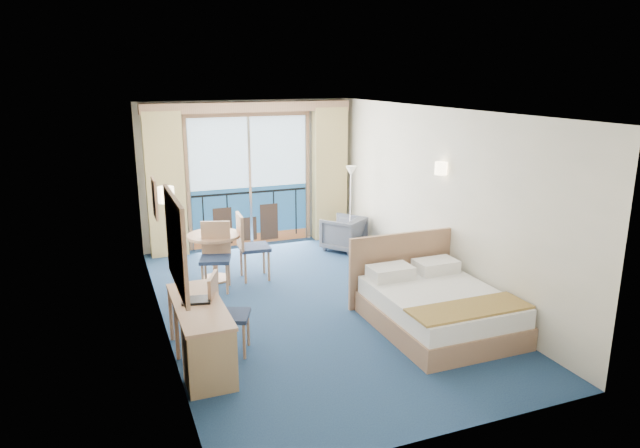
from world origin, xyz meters
The scene contains 22 objects.
floor centered at (0.00, 0.00, 0.00)m, with size 6.50×6.50×0.00m, color navy.
room_walls centered at (0.00, 0.00, 1.78)m, with size 4.04×6.54×2.72m.
balcony_door centered at (-0.01, 3.22, 1.14)m, with size 2.36×0.03×2.52m.
curtain_left centered at (-1.55, 3.07, 1.28)m, with size 0.65×0.22×2.55m, color #D2BE74.
curtain_right centered at (1.55, 3.07, 1.28)m, with size 0.65×0.22×2.55m, color #D2BE74.
pelmet centered at (0.00, 3.10, 2.58)m, with size 3.80×0.25×0.18m, color #AB7D5C.
mirror centered at (-1.97, -1.50, 1.55)m, with size 0.05×1.25×0.95m.
wall_print centered at (-1.97, 0.45, 1.60)m, with size 0.04×0.42×0.52m.
sconce_left centered at (-1.94, -0.60, 1.85)m, with size 0.18×0.18×0.18m, color #FFE5B2.
sconce_right centered at (1.94, -0.15, 1.85)m, with size 0.18×0.18×0.18m, color #FFE5B2.
bed centered at (1.24, -1.27, 0.29)m, with size 1.62×1.93×1.02m.
nightstand centered at (1.78, 0.19, 0.27)m, with size 0.41×0.39×0.53m, color tan.
phone centered at (1.74, 0.19, 0.57)m, with size 0.17×0.13×0.07m, color white.
armchair centered at (1.48, 2.22, 0.31)m, with size 0.66×0.68×0.62m, color #4E545F.
floor_lamp centered at (1.60, 2.18, 1.18)m, with size 0.22×0.22×1.56m.
desk centered at (-1.73, -1.53, 0.39)m, with size 0.52×1.52×0.71m.
desk_chair centered at (-1.42, -0.96, 0.54)m, with size 0.54×0.54×0.95m.
folder centered at (-1.74, -1.04, 0.73)m, with size 0.31×0.23×0.03m, color black.
desk_lamp centered at (-1.80, -0.54, 1.07)m, with size 0.13×0.13×0.48m.
round_table centered at (-1.04, 1.50, 0.56)m, with size 0.83×0.83×0.74m.
table_chair_a centered at (-0.54, 1.34, 0.60)m, with size 0.50×0.49×1.07m.
table_chair_b centered at (-1.09, 1.13, 0.57)m, with size 0.55×0.55×1.02m.
Camera 1 is at (-2.62, -7.02, 3.16)m, focal length 32.00 mm.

